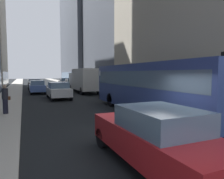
{
  "coord_description": "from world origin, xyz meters",
  "views": [
    {
      "loc": [
        -4.32,
        -6.08,
        2.48
      ],
      "look_at": [
        1.12,
        6.54,
        1.4
      ],
      "focal_mm": 32.98,
      "sensor_mm": 36.0,
      "label": 1
    }
  ],
  "objects_px": {
    "dalmatian_dog": "(191,128)",
    "car_white_van": "(58,90)",
    "car_silver_sedan": "(65,82)",
    "box_truck": "(84,80)",
    "car_blue_hatchback": "(37,87)",
    "transit_bus": "(151,85)",
    "car_grey_wagon": "(72,84)",
    "car_black_suv": "(34,84)",
    "car_red_coupe": "(156,137)",
    "pedestrian_with_handbag": "(5,99)"
  },
  "relations": [
    {
      "from": "transit_bus",
      "to": "car_grey_wagon",
      "type": "height_order",
      "value": "transit_bus"
    },
    {
      "from": "dalmatian_dog",
      "to": "pedestrian_with_handbag",
      "type": "bearing_deg",
      "value": 129.84
    },
    {
      "from": "car_white_van",
      "to": "dalmatian_dog",
      "type": "distance_m",
      "value": 15.16
    },
    {
      "from": "dalmatian_dog",
      "to": "car_white_van",
      "type": "bearing_deg",
      "value": 98.88
    },
    {
      "from": "transit_bus",
      "to": "car_blue_hatchback",
      "type": "distance_m",
      "value": 17.43
    },
    {
      "from": "car_silver_sedan",
      "to": "pedestrian_with_handbag",
      "type": "xyz_separation_m",
      "value": [
        -8.12,
        -25.53,
        0.19
      ]
    },
    {
      "from": "car_silver_sedan",
      "to": "car_red_coupe",
      "type": "height_order",
      "value": "same"
    },
    {
      "from": "car_red_coupe",
      "to": "dalmatian_dog",
      "type": "height_order",
      "value": "car_red_coupe"
    },
    {
      "from": "car_blue_hatchback",
      "to": "pedestrian_with_handbag",
      "type": "distance_m",
      "value": 14.01
    },
    {
      "from": "box_truck",
      "to": "pedestrian_with_handbag",
      "type": "bearing_deg",
      "value": -123.45
    },
    {
      "from": "car_black_suv",
      "to": "car_red_coupe",
      "type": "distance_m",
      "value": 30.1
    },
    {
      "from": "car_silver_sedan",
      "to": "box_truck",
      "type": "relative_size",
      "value": 0.56
    },
    {
      "from": "car_grey_wagon",
      "to": "dalmatian_dog",
      "type": "relative_size",
      "value": 4.95
    },
    {
      "from": "car_grey_wagon",
      "to": "car_black_suv",
      "type": "relative_size",
      "value": 1.01
    },
    {
      "from": "car_white_van",
      "to": "box_truck",
      "type": "bearing_deg",
      "value": 51.67
    },
    {
      "from": "car_grey_wagon",
      "to": "car_red_coupe",
      "type": "relative_size",
      "value": 1.01
    },
    {
      "from": "dalmatian_dog",
      "to": "box_truck",
      "type": "bearing_deg",
      "value": 85.26
    },
    {
      "from": "car_grey_wagon",
      "to": "pedestrian_with_handbag",
      "type": "xyz_separation_m",
      "value": [
        -8.12,
        -19.61,
        0.19
      ]
    },
    {
      "from": "transit_bus",
      "to": "box_truck",
      "type": "height_order",
      "value": "same"
    },
    {
      "from": "car_white_van",
      "to": "car_red_coupe",
      "type": "relative_size",
      "value": 0.95
    },
    {
      "from": "transit_bus",
      "to": "box_truck",
      "type": "bearing_deg",
      "value": 90.0
    },
    {
      "from": "car_black_suv",
      "to": "car_silver_sedan",
      "type": "xyz_separation_m",
      "value": [
        5.6,
        4.39,
        -0.0
      ]
    },
    {
      "from": "transit_bus",
      "to": "car_silver_sedan",
      "type": "relative_size",
      "value": 2.75
    },
    {
      "from": "car_grey_wagon",
      "to": "car_silver_sedan",
      "type": "relative_size",
      "value": 1.13
    },
    {
      "from": "car_blue_hatchback",
      "to": "car_white_van",
      "type": "xyz_separation_m",
      "value": [
        1.6,
        -6.55,
        0.0
      ]
    },
    {
      "from": "car_blue_hatchback",
      "to": "car_white_van",
      "type": "bearing_deg",
      "value": -76.27
    },
    {
      "from": "transit_bus",
      "to": "car_white_van",
      "type": "height_order",
      "value": "transit_bus"
    },
    {
      "from": "car_grey_wagon",
      "to": "car_white_van",
      "type": "relative_size",
      "value": 1.06
    },
    {
      "from": "car_white_van",
      "to": "pedestrian_with_handbag",
      "type": "distance_m",
      "value": 8.32
    },
    {
      "from": "car_red_coupe",
      "to": "car_blue_hatchback",
      "type": "bearing_deg",
      "value": 94.03
    },
    {
      "from": "dalmatian_dog",
      "to": "car_silver_sedan",
      "type": "bearing_deg",
      "value": 87.14
    },
    {
      "from": "car_blue_hatchback",
      "to": "dalmatian_dog",
      "type": "xyz_separation_m",
      "value": [
        3.94,
        -21.52,
        -0.31
      ]
    },
    {
      "from": "pedestrian_with_handbag",
      "to": "car_silver_sedan",
      "type": "bearing_deg",
      "value": 72.36
    },
    {
      "from": "car_silver_sedan",
      "to": "dalmatian_dog",
      "type": "xyz_separation_m",
      "value": [
        -1.66,
        -33.27,
        -0.31
      ]
    },
    {
      "from": "car_white_van",
      "to": "car_silver_sedan",
      "type": "height_order",
      "value": "same"
    },
    {
      "from": "transit_bus",
      "to": "car_white_van",
      "type": "relative_size",
      "value": 2.56
    },
    {
      "from": "car_red_coupe",
      "to": "box_truck",
      "type": "bearing_deg",
      "value": 79.32
    },
    {
      "from": "transit_bus",
      "to": "dalmatian_dog",
      "type": "bearing_deg",
      "value": -108.21
    },
    {
      "from": "car_red_coupe",
      "to": "box_truck",
      "type": "relative_size",
      "value": 0.63
    },
    {
      "from": "car_white_van",
      "to": "pedestrian_with_handbag",
      "type": "height_order",
      "value": "pedestrian_with_handbag"
    },
    {
      "from": "transit_bus",
      "to": "car_black_suv",
      "type": "xyz_separation_m",
      "value": [
        -5.6,
        23.84,
        -0.95
      ]
    },
    {
      "from": "car_white_van",
      "to": "car_red_coupe",
      "type": "height_order",
      "value": "same"
    },
    {
      "from": "car_silver_sedan",
      "to": "dalmatian_dog",
      "type": "height_order",
      "value": "car_silver_sedan"
    },
    {
      "from": "car_black_suv",
      "to": "pedestrian_with_handbag",
      "type": "height_order",
      "value": "pedestrian_with_handbag"
    },
    {
      "from": "box_truck",
      "to": "car_white_van",
      "type": "bearing_deg",
      "value": -128.33
    },
    {
      "from": "box_truck",
      "to": "pedestrian_with_handbag",
      "type": "height_order",
      "value": "box_truck"
    },
    {
      "from": "box_truck",
      "to": "car_black_suv",
      "type": "bearing_deg",
      "value": 122.31
    },
    {
      "from": "car_black_suv",
      "to": "transit_bus",
      "type": "bearing_deg",
      "value": -76.78
    },
    {
      "from": "car_white_van",
      "to": "pedestrian_with_handbag",
      "type": "relative_size",
      "value": 2.67
    },
    {
      "from": "car_grey_wagon",
      "to": "car_white_van",
      "type": "distance_m",
      "value": 13.01
    }
  ]
}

